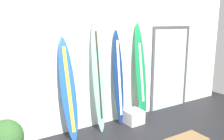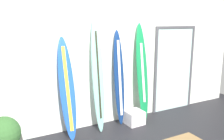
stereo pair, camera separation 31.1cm
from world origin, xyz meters
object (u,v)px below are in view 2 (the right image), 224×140
Objects in this scene: surfboard_emerald at (142,73)px; glass_door at (174,67)px; surfboard_navy at (119,79)px; display_block_left at (134,117)px; potted_plant at (3,136)px; surfboard_seafoam at (98,76)px; surfboard_cobalt at (67,89)px.

glass_door is at bearing 9.92° from surfboard_emerald.
surfboard_navy is at bearing -175.07° from glass_door.
display_block_left is at bearing -166.66° from glass_door.
display_block_left is 0.51× the size of potted_plant.
glass_door is at bearing 4.93° from surfboard_navy.
surfboard_seafoam is 1.13× the size of surfboard_navy.
glass_door reaches higher than surfboard_cobalt.
potted_plant is (-3.93, -0.55, -0.64)m from glass_door.
surfboard_navy is at bearing 7.25° from surfboard_seafoam.
surfboard_navy is 0.97× the size of glass_door.
surfboard_seafoam is at bearing -174.51° from glass_door.
surfboard_cobalt reaches higher than display_block_left.
surfboard_navy is at bearing 10.15° from potted_plant.
surfboard_cobalt is 0.95× the size of surfboard_navy.
surfboard_seafoam is (0.64, 0.03, 0.17)m from surfboard_cobalt.
surfboard_cobalt is at bearing -175.46° from surfboard_navy.
surfboard_emerald is 2.94× the size of potted_plant.
surfboard_emerald is 5.72× the size of display_block_left.
surfboard_cobalt is 5.08× the size of display_block_left.
surfboard_cobalt is 0.92× the size of glass_door.
display_block_left is (1.43, -0.09, -0.81)m from surfboard_cobalt.
surfboard_cobalt is 0.89× the size of surfboard_emerald.
surfboard_seafoam is 0.54m from surfboard_navy.
surfboard_seafoam reaches higher than display_block_left.
surfboard_seafoam reaches higher than surfboard_navy.
surfboard_navy is at bearing 175.10° from surfboard_emerald.
glass_door reaches higher than potted_plant.
surfboard_navy is at bearing 4.54° from surfboard_cobalt.
display_block_left is (0.80, -0.11, -0.99)m from surfboard_seafoam.
glass_door is at bearing 5.49° from surfboard_seafoam.
surfboard_seafoam is at bearing -179.01° from surfboard_emerald.
glass_door is at bearing 4.77° from surfboard_cobalt.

